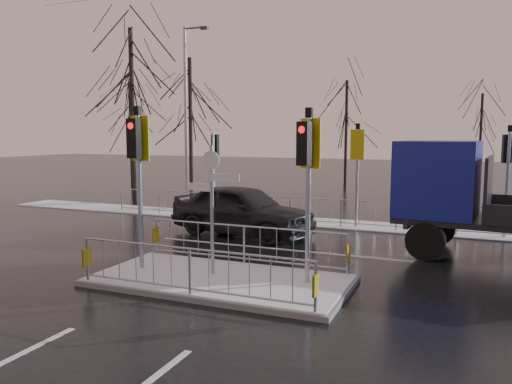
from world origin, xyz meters
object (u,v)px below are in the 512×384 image
at_px(flatbed_truck, 475,196).
at_px(street_lamp_left, 187,111).
at_px(traffic_island, 220,267).
at_px(car_far_lane, 242,210).

bearing_deg(flatbed_truck, street_lamp_left, 159.88).
xyz_separation_m(traffic_island, flatbed_truck, (5.50, 5.13, 1.35)).
relative_size(traffic_island, car_far_lane, 1.16).
bearing_deg(street_lamp_left, car_far_lane, -42.22).
height_order(car_far_lane, street_lamp_left, street_lamp_left).
distance_m(flatbed_truck, street_lamp_left, 12.98).
xyz_separation_m(traffic_island, car_far_lane, (-1.84, 5.33, 0.49)).
bearing_deg(street_lamp_left, flatbed_truck, -20.12).
bearing_deg(traffic_island, street_lamp_left, 124.07).
xyz_separation_m(flatbed_truck, street_lamp_left, (-11.91, 4.36, 2.75)).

